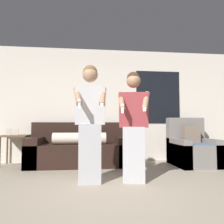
{
  "coord_description": "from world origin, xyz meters",
  "views": [
    {
      "loc": [
        -0.49,
        -2.48,
        0.86
      ],
      "look_at": [
        -0.13,
        0.83,
        1.06
      ],
      "focal_mm": 35.0,
      "sensor_mm": 36.0,
      "label": 1
    }
  ],
  "objects_px": {
    "person_left": "(90,122)",
    "person_right": "(134,126)",
    "side_table": "(15,139)",
    "couch": "(80,150)",
    "armchair": "(192,150)"
  },
  "relations": [
    {
      "from": "person_left",
      "to": "person_right",
      "type": "xyz_separation_m",
      "value": [
        0.67,
        -0.01,
        -0.05
      ]
    },
    {
      "from": "couch",
      "to": "person_left",
      "type": "height_order",
      "value": "person_left"
    },
    {
      "from": "side_table",
      "to": "person_right",
      "type": "bearing_deg",
      "value": -36.18
    },
    {
      "from": "couch",
      "to": "person_right",
      "type": "xyz_separation_m",
      "value": [
        0.87,
        -1.49,
        0.52
      ]
    },
    {
      "from": "couch",
      "to": "person_right",
      "type": "distance_m",
      "value": 1.8
    },
    {
      "from": "person_left",
      "to": "person_right",
      "type": "bearing_deg",
      "value": -0.89
    },
    {
      "from": "side_table",
      "to": "person_right",
      "type": "distance_m",
      "value": 2.82
    },
    {
      "from": "couch",
      "to": "person_left",
      "type": "distance_m",
      "value": 1.6
    },
    {
      "from": "armchair",
      "to": "person_right",
      "type": "xyz_separation_m",
      "value": [
        -1.54,
        -1.23,
        0.52
      ]
    },
    {
      "from": "couch",
      "to": "side_table",
      "type": "distance_m",
      "value": 1.42
    },
    {
      "from": "armchair",
      "to": "side_table",
      "type": "height_order",
      "value": "armchair"
    },
    {
      "from": "person_left",
      "to": "person_right",
      "type": "height_order",
      "value": "person_left"
    },
    {
      "from": "couch",
      "to": "side_table",
      "type": "height_order",
      "value": "couch"
    },
    {
      "from": "couch",
      "to": "person_left",
      "type": "xyz_separation_m",
      "value": [
        0.2,
        -1.48,
        0.58
      ]
    },
    {
      "from": "side_table",
      "to": "person_left",
      "type": "bearing_deg",
      "value": -45.92
    }
  ]
}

